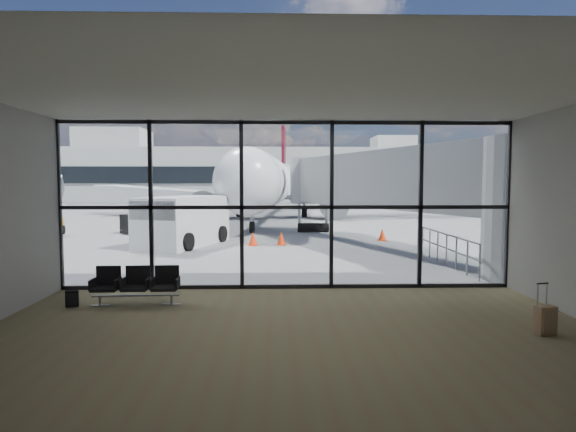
{
  "coord_description": "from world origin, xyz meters",
  "views": [
    {
      "loc": [
        -0.31,
        -12.81,
        2.84
      ],
      "look_at": [
        0.11,
        3.0,
        1.76
      ],
      "focal_mm": 30.0,
      "sensor_mm": 36.0,
      "label": 1
    }
  ],
  "objects_px": {
    "airliner": "(273,183)",
    "mobile_stairs": "(40,225)",
    "seating_row": "(137,283)",
    "backpack": "(72,298)",
    "suitcase": "(546,320)",
    "belt_loader": "(149,221)",
    "service_van": "(182,221)"
  },
  "relations": [
    {
      "from": "backpack",
      "to": "mobile_stairs",
      "type": "height_order",
      "value": "mobile_stairs"
    },
    {
      "from": "seating_row",
      "to": "airliner",
      "type": "height_order",
      "value": "airliner"
    },
    {
      "from": "backpack",
      "to": "airliner",
      "type": "distance_m",
      "value": 30.67
    },
    {
      "from": "airliner",
      "to": "mobile_stairs",
      "type": "height_order",
      "value": "airliner"
    },
    {
      "from": "backpack",
      "to": "suitcase",
      "type": "distance_m",
      "value": 10.0
    },
    {
      "from": "belt_loader",
      "to": "backpack",
      "type": "bearing_deg",
      "value": -61.76
    },
    {
      "from": "airliner",
      "to": "belt_loader",
      "type": "bearing_deg",
      "value": -114.59
    },
    {
      "from": "belt_loader",
      "to": "suitcase",
      "type": "bearing_deg",
      "value": -38.3
    },
    {
      "from": "service_van",
      "to": "mobile_stairs",
      "type": "xyz_separation_m",
      "value": [
        -8.31,
        3.96,
        -0.52
      ]
    },
    {
      "from": "belt_loader",
      "to": "mobile_stairs",
      "type": "height_order",
      "value": "mobile_stairs"
    },
    {
      "from": "seating_row",
      "to": "airliner",
      "type": "bearing_deg",
      "value": 82.27
    },
    {
      "from": "seating_row",
      "to": "belt_loader",
      "type": "height_order",
      "value": "belt_loader"
    },
    {
      "from": "airliner",
      "to": "suitcase",
      "type": "bearing_deg",
      "value": -76.33
    },
    {
      "from": "seating_row",
      "to": "mobile_stairs",
      "type": "relative_size",
      "value": 0.51
    },
    {
      "from": "service_van",
      "to": "belt_loader",
      "type": "distance_m",
      "value": 7.16
    },
    {
      "from": "airliner",
      "to": "mobile_stairs",
      "type": "xyz_separation_m",
      "value": [
        -12.33,
        -15.4,
        -2.25
      ]
    },
    {
      "from": "service_van",
      "to": "mobile_stairs",
      "type": "bearing_deg",
      "value": 173.16
    },
    {
      "from": "suitcase",
      "to": "service_van",
      "type": "relative_size",
      "value": 0.17
    },
    {
      "from": "backpack",
      "to": "belt_loader",
      "type": "bearing_deg",
      "value": 80.24
    },
    {
      "from": "suitcase",
      "to": "mobile_stairs",
      "type": "bearing_deg",
      "value": 124.02
    },
    {
      "from": "seating_row",
      "to": "backpack",
      "type": "relative_size",
      "value": 4.81
    },
    {
      "from": "airliner",
      "to": "service_van",
      "type": "distance_m",
      "value": 19.85
    },
    {
      "from": "seating_row",
      "to": "belt_loader",
      "type": "xyz_separation_m",
      "value": [
        -4.16,
        17.02,
        0.15
      ]
    },
    {
      "from": "backpack",
      "to": "seating_row",
      "type": "bearing_deg",
      "value": -9.04
    },
    {
      "from": "backpack",
      "to": "service_van",
      "type": "xyz_separation_m",
      "value": [
        0.43,
        10.87,
        0.94
      ]
    },
    {
      "from": "mobile_stairs",
      "to": "suitcase",
      "type": "bearing_deg",
      "value": -55.26
    },
    {
      "from": "belt_loader",
      "to": "service_van",
      "type": "bearing_deg",
      "value": -44.37
    },
    {
      "from": "backpack",
      "to": "airliner",
      "type": "bearing_deg",
      "value": 62.83
    },
    {
      "from": "service_van",
      "to": "mobile_stairs",
      "type": "height_order",
      "value": "mobile_stairs"
    },
    {
      "from": "seating_row",
      "to": "service_van",
      "type": "bearing_deg",
      "value": 93.32
    },
    {
      "from": "seating_row",
      "to": "belt_loader",
      "type": "relative_size",
      "value": 0.46
    },
    {
      "from": "suitcase",
      "to": "airliner",
      "type": "relative_size",
      "value": 0.03
    }
  ]
}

